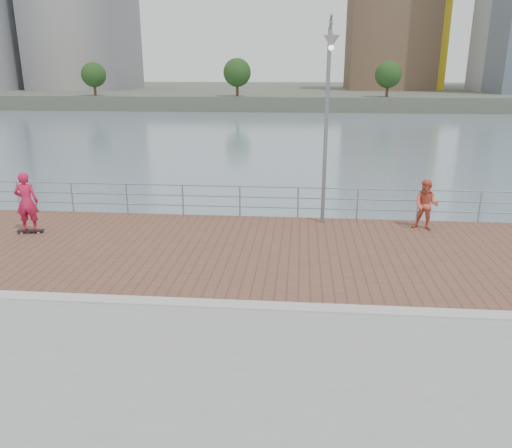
# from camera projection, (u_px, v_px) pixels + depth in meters

# --- Properties ---
(water) EXTENTS (400.00, 400.00, 0.00)m
(water) POSITION_uv_depth(u_px,v_px,m) (248.00, 384.00, 11.65)
(water) COLOR slate
(water) RESTS_ON ground
(brick_lane) EXTENTS (40.00, 6.80, 0.02)m
(brick_lane) POSITION_uv_depth(u_px,v_px,m) (261.00, 250.00, 14.48)
(brick_lane) COLOR brown
(brick_lane) RESTS_ON seawall
(curb) EXTENTS (40.00, 0.40, 0.06)m
(curb) POSITION_uv_depth(u_px,v_px,m) (248.00, 305.00, 11.05)
(curb) COLOR #B7B5AD
(curb) RESTS_ON seawall
(far_shore) EXTENTS (320.00, 95.00, 2.50)m
(far_shore) POSITION_uv_depth(u_px,v_px,m) (298.00, 92.00, 127.72)
(far_shore) COLOR #4C5142
(far_shore) RESTS_ON ground
(guardrail) EXTENTS (39.06, 0.06, 1.13)m
(guardrail) POSITION_uv_depth(u_px,v_px,m) (269.00, 198.00, 17.51)
(guardrail) COLOR #8C9EA8
(guardrail) RESTS_ON brick_lane
(street_lamp) EXTENTS (0.46, 1.33, 6.29)m
(street_lamp) POSITION_uv_depth(u_px,v_px,m) (328.00, 88.00, 15.30)
(street_lamp) COLOR slate
(street_lamp) RESTS_ON brick_lane
(skateboard) EXTENTS (0.83, 0.36, 0.09)m
(skateboard) POSITION_uv_depth(u_px,v_px,m) (31.00, 231.00, 15.92)
(skateboard) COLOR black
(skateboard) RESTS_ON brick_lane
(skateboarder) EXTENTS (0.77, 0.58, 1.90)m
(skateboarder) POSITION_uv_depth(u_px,v_px,m) (27.00, 202.00, 15.64)
(skateboarder) COLOR #CA1A45
(skateboarder) RESTS_ON skateboard
(bystander) EXTENTS (0.98, 0.89, 1.64)m
(bystander) POSITION_uv_depth(u_px,v_px,m) (426.00, 205.00, 16.08)
(bystander) COLOR #DA5B40
(bystander) RESTS_ON brick_lane
(shoreline_trees) EXTENTS (109.85, 4.98, 6.64)m
(shoreline_trees) POSITION_uv_depth(u_px,v_px,m) (235.00, 73.00, 83.85)
(shoreline_trees) COLOR #473323
(shoreline_trees) RESTS_ON far_shore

